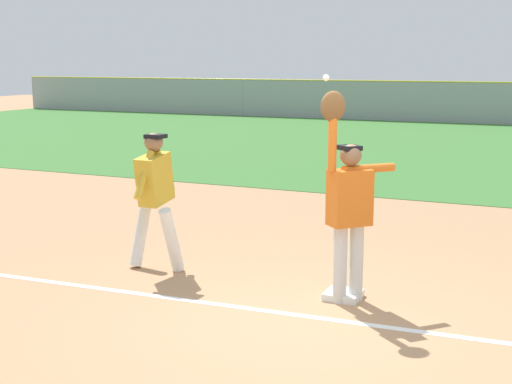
% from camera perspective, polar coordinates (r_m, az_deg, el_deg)
% --- Properties ---
extents(ground_plane, '(74.75, 74.75, 0.00)m').
position_cam_1_polar(ground_plane, '(7.45, 4.50, -10.10)').
color(ground_plane, tan).
extents(outfield_grass, '(50.80, 17.88, 0.01)m').
position_cam_1_polar(outfield_grass, '(22.62, 18.53, 3.16)').
color(outfield_grass, '#3D7533').
rests_on(outfield_grass, ground_plane).
extents(chalk_foul_line, '(11.99, 0.70, 0.01)m').
position_cam_1_polar(chalk_foul_line, '(9.44, -18.96, -6.20)').
color(chalk_foul_line, white).
rests_on(chalk_foul_line, ground_plane).
extents(first_base, '(0.39, 0.39, 0.08)m').
position_cam_1_polar(first_base, '(8.16, 6.83, -8.00)').
color(first_base, white).
rests_on(first_base, ground_plane).
extents(fielder, '(0.69, 0.73, 2.28)m').
position_cam_1_polar(fielder, '(7.80, 7.21, -0.66)').
color(fielder, silver).
rests_on(fielder, ground_plane).
extents(runner, '(0.71, 0.84, 1.72)m').
position_cam_1_polar(runner, '(9.07, -7.91, 0.05)').
color(runner, white).
rests_on(runner, ground_plane).
extents(baseball, '(0.07, 0.07, 0.07)m').
position_cam_1_polar(baseball, '(8.18, 5.50, 8.87)').
color(baseball, white).
extents(parked_car_red, '(4.52, 2.35, 1.25)m').
position_cam_1_polar(parked_car_red, '(36.89, 3.71, 7.24)').
color(parked_car_red, '#B21E1E').
rests_on(parked_car_red, ground_plane).
extents(parked_car_silver, '(4.56, 2.44, 1.25)m').
position_cam_1_polar(parked_car_silver, '(34.80, 12.78, 6.84)').
color(parked_car_silver, '#B7B7BC').
rests_on(parked_car_silver, ground_plane).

